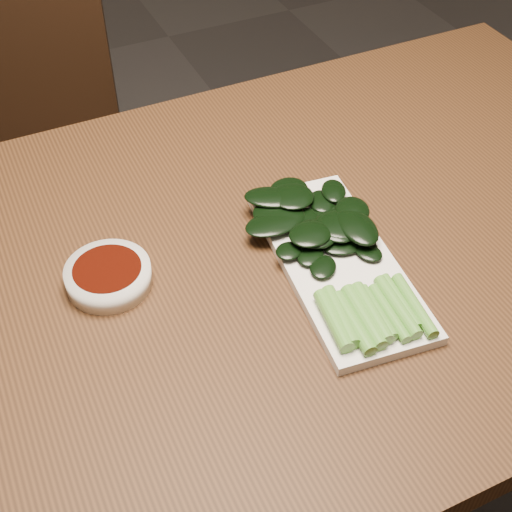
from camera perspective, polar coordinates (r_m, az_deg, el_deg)
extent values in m
cube|color=#402512|center=(0.96, -0.60, -0.88)|extent=(1.40, 0.80, 0.04)
cylinder|color=#402512|center=(1.69, 14.57, 4.28)|extent=(0.05, 0.05, 0.71)
cube|color=black|center=(1.61, -18.72, 4.20)|extent=(0.57, 0.57, 0.04)
cylinder|color=black|center=(1.59, -10.54, -5.84)|extent=(0.04, 0.04, 0.41)
cylinder|color=black|center=(1.87, -10.63, 3.54)|extent=(0.04, 0.04, 0.41)
cylinder|color=white|center=(0.92, -11.72, -1.59)|extent=(0.11, 0.11, 0.03)
cylinder|color=#370C05|center=(0.91, -11.83, -1.04)|extent=(0.09, 0.09, 0.00)
cube|color=white|center=(0.93, 6.55, -0.56)|extent=(0.17, 0.33, 0.01)
cylinder|color=#5BA037|center=(0.84, 6.20, -5.13)|extent=(0.03, 0.09, 0.02)
cylinder|color=#5BA037|center=(0.85, 6.76, -4.83)|extent=(0.03, 0.09, 0.02)
cylinder|color=#5BA037|center=(0.84, 7.78, -5.30)|extent=(0.03, 0.09, 0.02)
cylinder|color=#5BA037|center=(0.85, 8.60, -4.83)|extent=(0.03, 0.10, 0.02)
cylinder|color=#5BA037|center=(0.85, 9.23, -4.51)|extent=(0.03, 0.09, 0.02)
cylinder|color=#5BA037|center=(0.86, 9.66, -4.47)|extent=(0.02, 0.08, 0.02)
cylinder|color=#5BA037|center=(0.86, 10.60, -4.50)|extent=(0.02, 0.09, 0.01)
cylinder|color=#5BA037|center=(0.87, 11.25, -4.00)|extent=(0.02, 0.10, 0.02)
cylinder|color=#5BA037|center=(0.88, 11.47, -3.59)|extent=(0.02, 0.09, 0.01)
cylinder|color=#5BA037|center=(0.87, 12.57, -3.87)|extent=(0.03, 0.10, 0.02)
ellipsoid|color=black|center=(0.97, 7.72, 3.66)|extent=(0.07, 0.07, 0.01)
ellipsoid|color=black|center=(0.98, 2.92, 4.82)|extent=(0.08, 0.08, 0.01)
ellipsoid|color=black|center=(0.96, 3.85, 3.03)|extent=(0.06, 0.06, 0.01)
ellipsoid|color=black|center=(0.98, 1.26, 4.72)|extent=(0.09, 0.08, 0.01)
ellipsoid|color=black|center=(0.94, 7.12, 1.38)|extent=(0.08, 0.06, 0.01)
ellipsoid|color=black|center=(0.93, 4.78, 1.78)|extent=(0.07, 0.07, 0.01)
ellipsoid|color=black|center=(0.93, 4.37, 1.77)|extent=(0.06, 0.05, 0.01)
ellipsoid|color=black|center=(1.00, 6.23, 5.20)|extent=(0.05, 0.06, 0.01)
ellipsoid|color=black|center=(0.98, 6.11, 3.52)|extent=(0.06, 0.05, 0.01)
ellipsoid|color=black|center=(0.94, 8.08, 2.37)|extent=(0.05, 0.08, 0.01)
ellipsoid|color=black|center=(0.95, 6.78, 2.53)|extent=(0.06, 0.06, 0.01)
ellipsoid|color=black|center=(1.00, 2.63, 5.27)|extent=(0.08, 0.08, 0.01)
ellipsoid|color=black|center=(0.94, 6.41, 2.31)|extent=(0.06, 0.07, 0.01)
ellipsoid|color=black|center=(0.99, 5.28, 4.38)|extent=(0.05, 0.06, 0.01)
ellipsoid|color=black|center=(0.97, 1.84, 3.39)|extent=(0.10, 0.10, 0.01)
ellipsoid|color=black|center=(0.92, 2.64, 0.41)|extent=(0.05, 0.04, 0.01)
ellipsoid|color=black|center=(0.95, 1.49, 2.66)|extent=(0.08, 0.05, 0.01)
ellipsoid|color=black|center=(0.93, 9.00, 0.31)|extent=(0.04, 0.05, 0.01)
ellipsoid|color=black|center=(0.94, 8.56, 0.91)|extent=(0.04, 0.05, 0.01)
ellipsoid|color=black|center=(0.92, 4.35, 0.11)|extent=(0.06, 0.06, 0.01)
ellipsoid|color=black|center=(0.90, 5.38, -0.87)|extent=(0.05, 0.05, 0.01)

